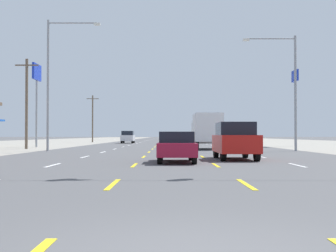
{
  "coord_description": "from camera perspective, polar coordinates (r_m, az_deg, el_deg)",
  "views": [
    {
      "loc": [
        -0.3,
        -4.82,
        1.3
      ],
      "look_at": [
        -0.52,
        84.36,
        3.12
      ],
      "focal_mm": 48.12,
      "sensor_mm": 36.0,
      "label": 1
    }
  ],
  "objects": [
    {
      "name": "lot_apron_right",
      "position": [
        75.13,
        19.63,
        -2.09
      ],
      "size": [
        28.0,
        440.0,
        0.01
      ],
      "primitive_type": "cube",
      "color": "gray",
      "rests_on": "ground"
    },
    {
      "name": "suv_inner_right_near",
      "position": [
        24.35,
        8.62,
        -1.79
      ],
      "size": [
        1.98,
        4.9,
        1.98
      ],
      "color": "red",
      "rests_on": "ground"
    },
    {
      "name": "suv_far_left_midfar",
      "position": [
        73.07,
        -4.97,
        -1.38
      ],
      "size": [
        1.98,
        4.9,
        1.98
      ],
      "color": "silver",
      "rests_on": "ground"
    },
    {
      "name": "box_truck_inner_right_mid",
      "position": [
        41.83,
        5.04,
        -0.43
      ],
      "size": [
        2.4,
        7.2,
        3.23
      ],
      "color": "white",
      "rests_on": "ground"
    },
    {
      "name": "streetlight_right_row_0",
      "position": [
        38.33,
        15.3,
        5.22
      ],
      "size": [
        4.39,
        0.26,
        9.48
      ],
      "color": "gray",
      "rests_on": "ground"
    },
    {
      "name": "sedan_center_turn_nearest",
      "position": [
        21.59,
        1.21,
        -2.6
      ],
      "size": [
        1.8,
        4.5,
        1.46
      ],
      "color": "maroon",
      "rests_on": "ground"
    },
    {
      "name": "ground_plane",
      "position": [
        70.83,
        0.39,
        -2.22
      ],
      "size": [
        572.0,
        572.0,
        0.0
      ],
      "primitive_type": "plane",
      "color": "#4C4C4F"
    },
    {
      "name": "streetlight_left_row_0",
      "position": [
        38.27,
        -14.21,
        6.24
      ],
      "size": [
        4.37,
        0.26,
        10.78
      ],
      "color": "gray",
      "rests_on": "ground"
    },
    {
      "name": "lot_apron_left",
      "position": [
        74.93,
        -18.91,
        -2.1
      ],
      "size": [
        28.0,
        440.0,
        0.01
      ],
      "primitive_type": "cube",
      "color": "gray",
      "rests_on": "ground"
    },
    {
      "name": "pole_sign_left_row_1",
      "position": [
        51.27,
        -16.15,
        5.4
      ],
      "size": [
        0.24,
        2.76,
        9.06
      ],
      "color": "gray",
      "rests_on": "ground"
    },
    {
      "name": "utility_pole_left_row_0",
      "position": [
        44.34,
        -17.34,
        2.94
      ],
      "size": [
        2.2,
        0.26,
        8.49
      ],
      "color": "brown",
      "rests_on": "ground"
    },
    {
      "name": "utility_pole_left_row_1",
      "position": [
        82.98,
        -9.39,
        1.03
      ],
      "size": [
        2.2,
        0.26,
        8.54
      ],
      "color": "brown",
      "rests_on": "ground"
    },
    {
      "name": "hatchback_inner_right_far",
      "position": [
        124.32,
        1.9,
        -1.41
      ],
      "size": [
        1.72,
        3.9,
        1.54
      ],
      "color": "white",
      "rests_on": "ground"
    },
    {
      "name": "signal_span_wire",
      "position": [
        16.66,
        -0.23,
        12.0
      ],
      "size": [
        26.62,
        0.53,
        8.79
      ],
      "color": "brown",
      "rests_on": "ground"
    },
    {
      "name": "lane_markings",
      "position": [
        109.33,
        0.3,
        -1.85
      ],
      "size": [
        10.64,
        227.6,
        0.01
      ],
      "color": "white",
      "rests_on": "ground"
    },
    {
      "name": "pole_sign_right_row_1",
      "position": [
        54.23,
        15.94,
        4.52
      ],
      "size": [
        0.24,
        2.16,
        8.82
      ],
      "color": "gray",
      "rests_on": "ground"
    }
  ]
}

